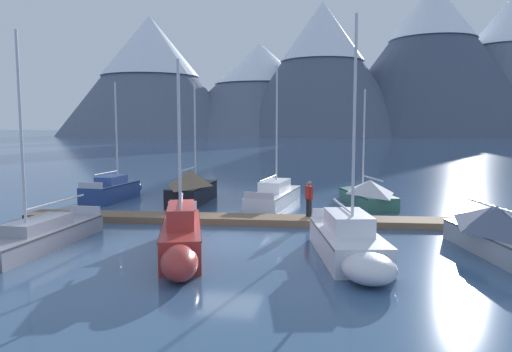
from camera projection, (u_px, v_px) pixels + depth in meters
The scene contains 16 objects.
ground_plane at pixel (228, 243), 18.81m from camera, with size 700.00×700.00×0.00m, color #38567A.
mountain_west_summit at pixel (150, 73), 202.33m from camera, with size 77.13×77.13×49.65m.
mountain_central_massif at pixel (260, 87), 212.27m from camera, with size 85.97×85.97×39.90m.
mountain_shoulder_ridge at pixel (322, 66), 194.52m from camera, with size 72.47×72.47×53.61m.
mountain_east_summit at pixel (432, 58), 202.41m from camera, with size 92.10×92.10×63.15m.
mountain_rear_spur at pixel (511, 64), 207.87m from camera, with size 92.96×92.96×59.76m.
dock at pixel (248, 220), 22.71m from camera, with size 21.63×3.38×0.30m.
sailboat_nearest_berth at pixel (115, 189), 29.67m from camera, with size 1.89×5.62×7.18m.
sailboat_second_berth at pixel (35, 237), 17.72m from camera, with size 1.68×7.17×7.85m.
sailboat_mid_dock_port at pixel (193, 187), 28.72m from camera, with size 2.04×6.30×7.11m.
sailboat_mid_dock_starboard at pixel (181, 237), 16.75m from camera, with size 3.32×6.98×6.73m.
sailboat_far_berth at pixel (276, 194), 28.16m from camera, with size 2.51×7.26×7.94m.
sailboat_outer_slip at pixel (351, 243), 16.25m from camera, with size 3.08×6.62×8.13m.
sailboat_end_of_dock at pixel (366, 193), 27.75m from camera, with size 3.63×6.42×6.63m.
sailboat_last_slip at pixel (504, 234), 16.69m from camera, with size 3.14×6.85×8.60m.
person_on_dock at pixel (309, 197), 22.45m from camera, with size 0.39×0.51×1.69m.
Camera 1 is at (4.45, -17.92, 4.60)m, focal length 33.81 mm.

